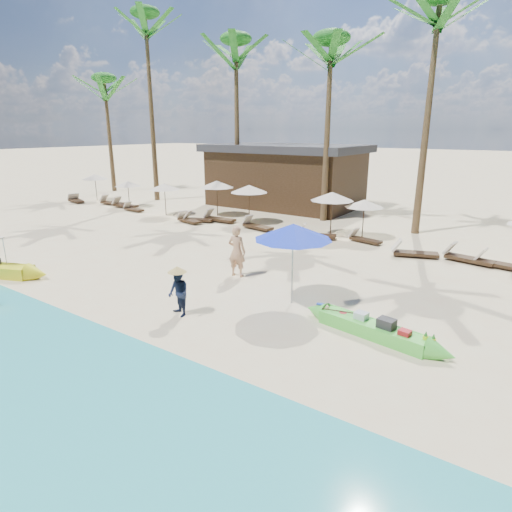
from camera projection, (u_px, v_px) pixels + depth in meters
The scene contains 33 objects.
ground at pixel (216, 313), 12.89m from camera, with size 240.00×240.00×0.00m, color beige.
wet_sand_strip at pixel (63, 394), 8.94m from camera, with size 240.00×4.50×0.01m, color tan.
green_canoe at pixel (372, 329), 11.40m from camera, with size 4.82×1.10×0.62m.
tourist at pixel (237, 251), 15.87m from camera, with size 0.70×0.46×1.93m, color tan.
vendor_green at pixel (178, 293), 12.52m from camera, with size 0.69×0.54×1.42m, color #131C36.
blue_umbrella at pixel (293, 232), 12.95m from camera, with size 2.40×2.40×2.58m.
resort_parasol_0 at pixel (95, 177), 32.82m from camera, with size 1.95×1.95×2.01m.
lounger_0_left at pixel (78, 200), 32.36m from camera, with size 1.76×1.06×0.57m.
lounger_0_right at pixel (75, 200), 32.21m from camera, with size 1.76×0.81×0.58m.
resort_parasol_1 at pixel (128, 184), 29.96m from camera, with size 1.78×1.78×1.83m.
lounger_1_left at pixel (111, 202), 31.19m from camera, with size 2.01×0.85×0.66m.
lounger_1_right at pixel (124, 205), 30.05m from camera, with size 2.06×0.84×0.68m.
resort_parasol_2 at pixel (164, 187), 27.04m from camera, with size 1.98×1.98×2.04m.
lounger_2_left at pixel (133, 209), 28.81m from camera, with size 1.65×0.58×0.55m.
resort_parasol_3 at pixel (217, 184), 26.84m from camera, with size 2.16×2.16×2.22m.
lounger_3_left at pixel (188, 219), 25.25m from camera, with size 1.84×0.86×0.60m.
lounger_3_right at pixel (197, 219), 25.46m from camera, with size 1.83×1.06×0.60m.
resort_parasol_4 at pixel (249, 189), 24.65m from camera, with size 2.17×2.17×2.24m.
lounger_4_left at pixel (218, 218), 25.48m from camera, with size 2.04×0.75×0.68m.
lounger_4_right at pixel (256, 225), 23.60m from camera, with size 2.00×0.89×0.66m.
resort_parasol_5 at pixel (332, 196), 21.64m from camera, with size 2.21×2.21×2.28m.
lounger_5_left at pixel (315, 234), 21.64m from camera, with size 2.03×1.10×0.66m.
resort_parasol_6 at pixel (364, 203), 21.14m from camera, with size 1.93×1.93×1.99m.
lounger_6_left at pixel (364, 239), 20.87m from camera, with size 1.73×0.84×0.56m.
lounger_6_right at pixel (412, 252), 18.48m from camera, with size 2.04×1.23×0.66m.
lounger_7_left at pixel (466, 257), 17.73m from camera, with size 2.07×0.94×0.68m.
lounger_7_right at pixel (497, 263), 17.04m from camera, with size 1.88×0.80×0.62m.
palm_0 at pixel (106, 95), 36.18m from camera, with size 2.08×2.08×9.90m.
palm_1 at pixel (147, 49), 30.47m from camera, with size 2.08×2.08×13.60m.
palm_2 at pixel (236, 68), 27.86m from camera, with size 2.08×2.08×11.33m.
palm_3 at pixel (330, 68), 23.56m from camera, with size 2.08×2.08×10.52m.
palm_4 at pixel (436, 38), 20.12m from camera, with size 2.08×2.08×11.70m.
pavilion_west at pixel (285, 175), 30.44m from camera, with size 10.80×6.60×4.30m.
Camera 1 is at (7.71, -9.11, 5.31)m, focal length 30.00 mm.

